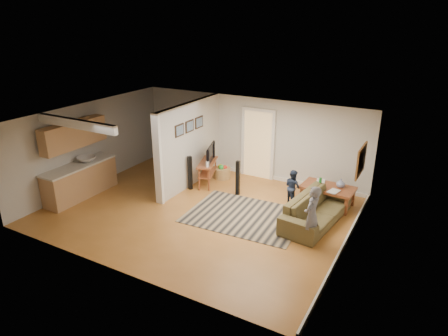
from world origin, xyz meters
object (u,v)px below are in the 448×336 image
(toy_basket, at_px, (222,172))
(child, at_px, (309,243))
(coffee_table, at_px, (329,191))
(tv_console, at_px, (208,164))
(speaker_right, at_px, (238,178))
(toddler, at_px, (292,203))
(sofa, at_px, (315,222))
(speaker_left, at_px, (190,173))

(toy_basket, relative_size, child, 0.38)
(coffee_table, xyz_separation_m, toy_basket, (-3.42, 0.27, -0.23))
(tv_console, bearing_deg, speaker_right, -31.45)
(coffee_table, bearing_deg, toddler, -157.11)
(tv_console, bearing_deg, toddler, -19.31)
(sofa, bearing_deg, tv_console, 85.24)
(speaker_left, height_order, child, speaker_left)
(sofa, xyz_separation_m, toy_basket, (-3.43, 1.37, 0.19))
(speaker_left, xyz_separation_m, toy_basket, (0.40, 1.20, -0.32))
(coffee_table, height_order, speaker_right, speaker_right)
(tv_console, height_order, speaker_right, speaker_right)
(sofa, bearing_deg, toddler, 57.79)
(child, bearing_deg, toy_basket, -116.72)
(speaker_left, bearing_deg, tv_console, 89.97)
(speaker_right, bearing_deg, coffee_table, 6.88)
(toy_basket, bearing_deg, coffee_table, -4.57)
(sofa, relative_size, child, 1.72)
(toy_basket, bearing_deg, toddler, -14.23)
(sofa, distance_m, toy_basket, 3.70)
(speaker_left, relative_size, child, 0.74)
(coffee_table, distance_m, child, 2.17)
(speaker_left, bearing_deg, sofa, 22.39)
(speaker_left, relative_size, toddler, 1.06)
(speaker_left, bearing_deg, toddler, 35.57)
(speaker_left, xyz_separation_m, speaker_right, (1.40, 0.32, -0.00))
(coffee_table, xyz_separation_m, speaker_left, (-3.82, -0.93, 0.09))
(coffee_table, distance_m, tv_console, 3.58)
(tv_console, relative_size, speaker_right, 1.19)
(tv_console, bearing_deg, coffee_table, -13.28)
(tv_console, xyz_separation_m, speaker_left, (-0.26, -0.57, -0.14))
(coffee_table, height_order, toddler, coffee_table)
(sofa, bearing_deg, child, -163.63)
(speaker_left, bearing_deg, toy_basket, 96.46)
(tv_console, relative_size, child, 0.88)
(speaker_right, bearing_deg, speaker_left, -174.41)
(sofa, distance_m, child, 1.04)
(sofa, xyz_separation_m, tv_console, (-3.56, 0.73, 0.65))
(child, bearing_deg, toddler, -141.89)
(tv_console, xyz_separation_m, child, (3.74, -1.76, -0.65))
(speaker_left, distance_m, toy_basket, 1.31)
(sofa, height_order, child, child)
(coffee_table, height_order, speaker_left, speaker_left)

